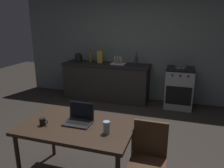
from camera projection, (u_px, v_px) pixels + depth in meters
name	position (u px, v px, depth m)	size (l,w,h in m)	color
ground_plane	(95.00, 148.00, 3.49)	(12.00, 12.00, 0.00)	#2D2823
back_wall	(145.00, 47.00, 5.38)	(6.40, 0.10, 2.63)	slate
kitchen_counter	(106.00, 81.00, 5.55)	(2.16, 0.64, 0.92)	#282623
stove_oven	(179.00, 88.00, 5.04)	(0.60, 0.62, 0.92)	gray
dining_table	(78.00, 130.00, 2.63)	(1.32, 0.84, 0.76)	#332319
chair	(148.00, 156.00, 2.43)	(0.40, 0.40, 0.88)	#4C331E
laptop	(79.00, 119.00, 2.64)	(0.32, 0.25, 0.23)	#232326
electric_kettle	(78.00, 58.00, 5.62)	(0.19, 0.17, 0.22)	black
bottle	(136.00, 60.00, 5.12)	(0.08, 0.08, 0.29)	#2D2D33
frying_pan	(181.00, 67.00, 4.88)	(0.24, 0.41, 0.05)	gray
coffee_mug	(43.00, 122.00, 2.58)	(0.11, 0.07, 0.09)	black
drinking_glass	(107.00, 127.00, 2.39)	(0.07, 0.07, 0.14)	#99B7C6
cereal_box	(100.00, 57.00, 5.45)	(0.13, 0.05, 0.30)	gold
dish_rack	(118.00, 62.00, 5.32)	(0.34, 0.26, 0.21)	silver
bottle_b	(90.00, 57.00, 5.59)	(0.07, 0.07, 0.29)	#8C601E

